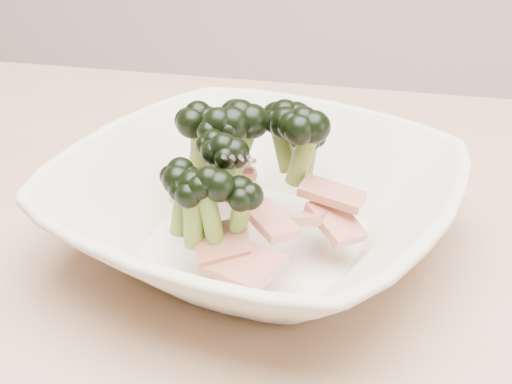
% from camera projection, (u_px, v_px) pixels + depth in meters
% --- Properties ---
extents(dining_table, '(1.20, 0.80, 0.75)m').
position_uv_depth(dining_table, '(326.00, 374.00, 0.58)').
color(dining_table, tan).
rests_on(dining_table, ground).
extents(broccoli_dish, '(0.38, 0.38, 0.12)m').
position_uv_depth(broccoli_dish, '(254.00, 202.00, 0.55)').
color(broccoli_dish, beige).
rests_on(broccoli_dish, dining_table).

